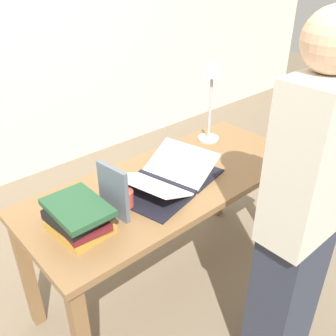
# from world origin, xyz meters

# --- Properties ---
(ground_plane) EXTENTS (12.00, 12.00, 0.00)m
(ground_plane) POSITION_xyz_m (0.00, 0.00, 0.00)
(ground_plane) COLOR #70604C
(wall_back) EXTENTS (8.00, 0.06, 2.60)m
(wall_back) POSITION_xyz_m (0.00, 1.83, 1.30)
(wall_back) COLOR beige
(wall_back) RESTS_ON ground_plane
(reading_desk) EXTENTS (1.58, 0.65, 0.75)m
(reading_desk) POSITION_xyz_m (0.00, 0.00, 0.65)
(reading_desk) COLOR brown
(reading_desk) RESTS_ON ground_plane
(open_book) EXTENTS (0.63, 0.48, 0.12)m
(open_book) POSITION_xyz_m (-0.05, -0.02, 0.78)
(open_book) COLOR black
(open_book) RESTS_ON reading_desk
(book_stack_tall) EXTENTS (0.24, 0.29, 0.13)m
(book_stack_tall) POSITION_xyz_m (-0.57, -0.05, 0.82)
(book_stack_tall) COLOR #BC8933
(book_stack_tall) RESTS_ON reading_desk
(book_standing_upright) EXTENTS (0.04, 0.18, 0.25)m
(book_standing_upright) POSITION_xyz_m (-0.39, -0.06, 0.87)
(book_standing_upright) COLOR slate
(book_standing_upright) RESTS_ON reading_desk
(reading_lamp) EXTENTS (0.13, 0.13, 0.50)m
(reading_lamp) POSITION_xyz_m (0.49, 0.19, 1.11)
(reading_lamp) COLOR #ADADB2
(reading_lamp) RESTS_ON reading_desk
(coffee_mug) EXTENTS (0.08, 0.09, 0.08)m
(coffee_mug) POSITION_xyz_m (-0.32, -0.04, 0.79)
(coffee_mug) COLOR #B74238
(coffee_mug) RESTS_ON reading_desk
(person_reader) EXTENTS (0.36, 0.23, 1.65)m
(person_reader) POSITION_xyz_m (0.07, -0.70, 0.82)
(person_reader) COLOR #2D3342
(person_reader) RESTS_ON ground_plane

